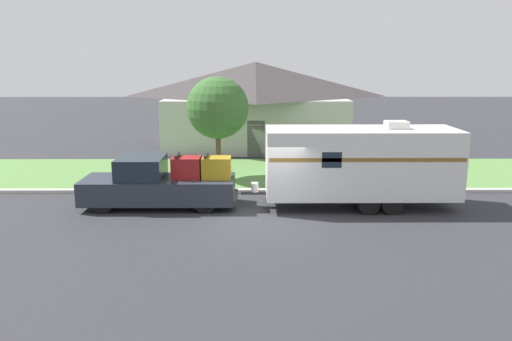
% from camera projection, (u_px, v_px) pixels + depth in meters
% --- Properties ---
extents(ground_plane, '(120.00, 120.00, 0.00)m').
position_uv_depth(ground_plane, '(270.00, 220.00, 17.43)').
color(ground_plane, '#2D2D33').
extents(curb_strip, '(80.00, 0.30, 0.14)m').
position_uv_depth(curb_strip, '(267.00, 191.00, 21.07)').
color(curb_strip, beige).
rests_on(curb_strip, ground_plane).
extents(lawn_strip, '(80.00, 7.00, 0.03)m').
position_uv_depth(lawn_strip, '(265.00, 173.00, 24.65)').
color(lawn_strip, '#568442').
rests_on(lawn_strip, ground_plane).
extents(house_across_street, '(11.92, 8.64, 5.37)m').
position_uv_depth(house_across_street, '(256.00, 103.00, 32.14)').
color(house_across_street, '#B2B2A8').
rests_on(house_across_street, ground_plane).
extents(pickup_truck, '(5.83, 2.02, 2.03)m').
position_uv_depth(pickup_truck, '(161.00, 184.00, 18.88)').
color(pickup_truck, black).
rests_on(pickup_truck, ground_plane).
extents(travel_trailer, '(8.06, 2.42, 3.27)m').
position_uv_depth(travel_trailer, '(361.00, 162.00, 18.74)').
color(travel_trailer, black).
rests_on(travel_trailer, ground_plane).
extents(mailbox, '(0.48, 0.20, 1.32)m').
position_uv_depth(mailbox, '(127.00, 166.00, 21.41)').
color(mailbox, brown).
rests_on(mailbox, ground_plane).
extents(tree_in_yard, '(2.86, 2.86, 4.77)m').
position_uv_depth(tree_in_yard, '(218.00, 108.00, 22.85)').
color(tree_in_yard, brown).
rests_on(tree_in_yard, ground_plane).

